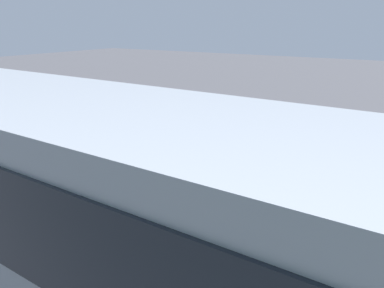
{
  "coord_description": "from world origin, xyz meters",
  "views": [
    {
      "loc": [
        -5.92,
        8.17,
        4.11
      ],
      "look_at": [
        -0.6,
        -0.1,
        1.1
      ],
      "focal_mm": 37.74,
      "sensor_mm": 36.0,
      "label": 1
    }
  ],
  "objects_px": {
    "spectator_left": "(178,194)",
    "spectator_right": "(103,176)",
    "spectator_centre": "(136,182)",
    "parked_motorcycle_dark": "(48,195)",
    "parked_motorcycle_silver": "(256,260)",
    "tour_bus": "(64,215)",
    "spectator_far_left": "(237,204)",
    "stunt_motorcycle": "(167,124)",
    "traffic_cone": "(212,143)"
  },
  "relations": [
    {
      "from": "tour_bus",
      "to": "parked_motorcycle_dark",
      "type": "relative_size",
      "value": 5.46
    },
    {
      "from": "parked_motorcycle_silver",
      "to": "stunt_motorcycle",
      "type": "bearing_deg",
      "value": -44.37
    },
    {
      "from": "spectator_far_left",
      "to": "spectator_centre",
      "type": "relative_size",
      "value": 0.96
    },
    {
      "from": "spectator_far_left",
      "to": "stunt_motorcycle",
      "type": "relative_size",
      "value": 0.84
    },
    {
      "from": "spectator_far_left",
      "to": "parked_motorcycle_silver",
      "type": "bearing_deg",
      "value": 134.53
    },
    {
      "from": "spectator_left",
      "to": "parked_motorcycle_dark",
      "type": "relative_size",
      "value": 0.87
    },
    {
      "from": "spectator_left",
      "to": "traffic_cone",
      "type": "height_order",
      "value": "spectator_left"
    },
    {
      "from": "spectator_left",
      "to": "spectator_right",
      "type": "bearing_deg",
      "value": -1.0
    },
    {
      "from": "spectator_far_left",
      "to": "spectator_right",
      "type": "xyz_separation_m",
      "value": [
        2.97,
        0.34,
        0.02
      ]
    },
    {
      "from": "parked_motorcycle_dark",
      "to": "traffic_cone",
      "type": "xyz_separation_m",
      "value": [
        -0.75,
        -5.86,
        -0.18
      ]
    },
    {
      "from": "stunt_motorcycle",
      "to": "spectator_left",
      "type": "bearing_deg",
      "value": 127.74
    },
    {
      "from": "spectator_centre",
      "to": "stunt_motorcycle",
      "type": "distance_m",
      "value": 6.32
    },
    {
      "from": "spectator_right",
      "to": "spectator_left",
      "type": "bearing_deg",
      "value": 179.0
    },
    {
      "from": "spectator_centre",
      "to": "stunt_motorcycle",
      "type": "relative_size",
      "value": 0.87
    },
    {
      "from": "tour_bus",
      "to": "stunt_motorcycle",
      "type": "xyz_separation_m",
      "value": [
        4.15,
        -7.99,
        -1.03
      ]
    },
    {
      "from": "tour_bus",
      "to": "traffic_cone",
      "type": "height_order",
      "value": "tour_bus"
    },
    {
      "from": "parked_motorcycle_dark",
      "to": "parked_motorcycle_silver",
      "type": "bearing_deg",
      "value": -178.43
    },
    {
      "from": "parked_motorcycle_dark",
      "to": "stunt_motorcycle",
      "type": "distance_m",
      "value": 6.15
    },
    {
      "from": "spectator_far_left",
      "to": "parked_motorcycle_dark",
      "type": "height_order",
      "value": "spectator_far_left"
    },
    {
      "from": "tour_bus",
      "to": "spectator_left",
      "type": "relative_size",
      "value": 6.25
    },
    {
      "from": "parked_motorcycle_silver",
      "to": "spectator_left",
      "type": "bearing_deg",
      "value": -11.27
    },
    {
      "from": "parked_motorcycle_dark",
      "to": "stunt_motorcycle",
      "type": "relative_size",
      "value": 1.04
    },
    {
      "from": "tour_bus",
      "to": "spectator_far_left",
      "type": "bearing_deg",
      "value": -112.74
    },
    {
      "from": "parked_motorcycle_dark",
      "to": "spectator_far_left",
      "type": "bearing_deg",
      "value": -168.37
    },
    {
      "from": "spectator_left",
      "to": "spectator_centre",
      "type": "xyz_separation_m",
      "value": [
        1.11,
        -0.12,
        -0.05
      ]
    },
    {
      "from": "tour_bus",
      "to": "parked_motorcycle_silver",
      "type": "xyz_separation_m",
      "value": [
        -1.89,
        -2.09,
        -1.16
      ]
    },
    {
      "from": "spectator_far_left",
      "to": "parked_motorcycle_dark",
      "type": "distance_m",
      "value": 4.26
    },
    {
      "from": "parked_motorcycle_silver",
      "to": "tour_bus",
      "type": "bearing_deg",
      "value": 47.93
    },
    {
      "from": "tour_bus",
      "to": "spectator_centre",
      "type": "xyz_separation_m",
      "value": [
        0.96,
        -2.55,
        -0.62
      ]
    },
    {
      "from": "stunt_motorcycle",
      "to": "traffic_cone",
      "type": "xyz_separation_m",
      "value": [
        -1.94,
        0.17,
        -0.31
      ]
    },
    {
      "from": "spectator_centre",
      "to": "parked_motorcycle_dark",
      "type": "distance_m",
      "value": 2.16
    },
    {
      "from": "spectator_right",
      "to": "parked_motorcycle_silver",
      "type": "height_order",
      "value": "spectator_right"
    },
    {
      "from": "tour_bus",
      "to": "stunt_motorcycle",
      "type": "height_order",
      "value": "tour_bus"
    },
    {
      "from": "stunt_motorcycle",
      "to": "spectator_far_left",
      "type": "bearing_deg",
      "value": 135.78
    },
    {
      "from": "spectator_centre",
      "to": "parked_motorcycle_dark",
      "type": "height_order",
      "value": "spectator_centre"
    },
    {
      "from": "spectator_far_left",
      "to": "spectator_right",
      "type": "height_order",
      "value": "spectator_right"
    },
    {
      "from": "parked_motorcycle_dark",
      "to": "traffic_cone",
      "type": "relative_size",
      "value": 3.26
    },
    {
      "from": "spectator_left",
      "to": "traffic_cone",
      "type": "relative_size",
      "value": 2.85
    },
    {
      "from": "spectator_left",
      "to": "spectator_centre",
      "type": "relative_size",
      "value": 1.04
    },
    {
      "from": "parked_motorcycle_silver",
      "to": "stunt_motorcycle",
      "type": "relative_size",
      "value": 1.04
    },
    {
      "from": "spectator_left",
      "to": "stunt_motorcycle",
      "type": "distance_m",
      "value": 7.05
    },
    {
      "from": "spectator_right",
      "to": "parked_motorcycle_silver",
      "type": "xyz_separation_m",
      "value": [
        -3.68,
        0.38,
        -0.52
      ]
    },
    {
      "from": "spectator_centre",
      "to": "traffic_cone",
      "type": "distance_m",
      "value": 5.46
    },
    {
      "from": "spectator_right",
      "to": "parked_motorcycle_silver",
      "type": "distance_m",
      "value": 3.73
    },
    {
      "from": "parked_motorcycle_dark",
      "to": "tour_bus",
      "type": "bearing_deg",
      "value": 146.59
    },
    {
      "from": "tour_bus",
      "to": "traffic_cone",
      "type": "relative_size",
      "value": 17.8
    },
    {
      "from": "tour_bus",
      "to": "spectator_centre",
      "type": "relative_size",
      "value": 6.48
    },
    {
      "from": "tour_bus",
      "to": "spectator_left",
      "type": "xyz_separation_m",
      "value": [
        -0.15,
        -2.44,
        -0.57
      ]
    },
    {
      "from": "stunt_motorcycle",
      "to": "traffic_cone",
      "type": "distance_m",
      "value": 1.97
    },
    {
      "from": "spectator_far_left",
      "to": "traffic_cone",
      "type": "distance_m",
      "value": 6.09
    }
  ]
}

